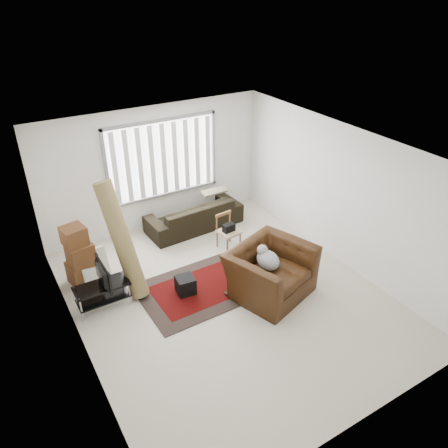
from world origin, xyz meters
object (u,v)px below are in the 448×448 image
Objects in this scene: tv_stand at (102,291)px; side_chair at (228,230)px; armchair at (270,269)px; sofa at (194,211)px; moving_boxes at (80,257)px.

tv_stand is 1.21× the size of side_chair.
armchair is at bearing -23.12° from tv_stand.
sofa is at bearing 73.82° from armchair.
moving_boxes is 1.54× the size of side_chair.
side_chair is (0.22, -1.09, 0.01)m from sofa.
sofa is 1.28× the size of armchair.
side_chair is (2.80, 0.51, 0.09)m from tv_stand.
sofa is (2.58, 1.60, 0.08)m from tv_stand.
moving_boxes is 2.93m from side_chair.
sofa is 2.74m from armchair.
armchair is at bearing -36.25° from moving_boxes.
armchair reaches higher than tv_stand.
moving_boxes is 0.54× the size of sofa.
moving_boxes reaches higher than side_chair.
tv_stand is at bearing 139.06° from armchair.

